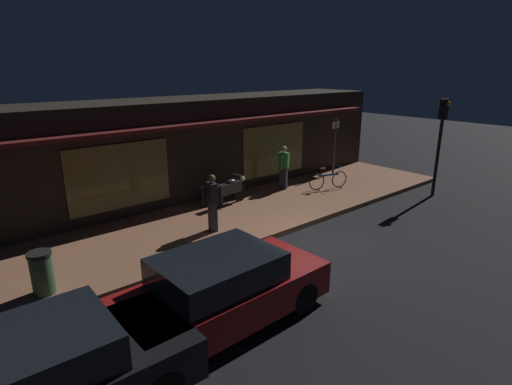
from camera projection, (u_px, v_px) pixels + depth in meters
name	position (u px, v px, depth m)	size (l,w,h in m)	color
ground_plane	(312.00, 245.00, 11.13)	(60.00, 60.00, 0.00)	black
sidewalk_slab	(244.00, 214.00, 13.28)	(18.00, 4.00, 0.15)	brown
storefront_building	(187.00, 147.00, 15.23)	(18.00, 3.30, 3.60)	black
motorcycle	(229.00, 191.00, 13.84)	(1.70, 0.57, 0.97)	black
bicycle_parked	(328.00, 180.00, 15.70)	(1.58, 0.64, 0.91)	black
person_photographer	(212.00, 202.00, 11.50)	(0.61, 0.42, 1.67)	#28232D
person_bystander	(284.00, 167.00, 15.57)	(0.59, 0.44, 1.67)	#28232D
sign_post	(335.00, 143.00, 17.68)	(0.44, 0.09, 2.40)	#47474C
trash_bin	(42.00, 273.00, 8.37)	(0.48, 0.48, 0.93)	#2D4C33
traffic_light_pole	(441.00, 131.00, 14.70)	(0.24, 0.33, 3.60)	black
parked_car_near	(37.00, 381.00, 5.36)	(4.15, 1.87, 1.42)	black
parked_car_far	(223.00, 289.00, 7.59)	(4.13, 1.83, 1.42)	black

